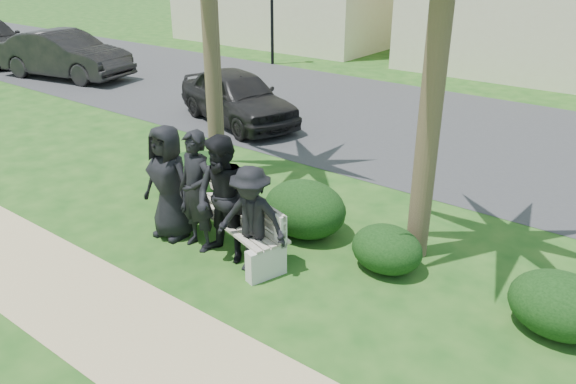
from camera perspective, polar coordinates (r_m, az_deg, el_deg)
name	(u,v)px	position (r m, az deg, el deg)	size (l,w,h in m)	color
ground	(230,268)	(8.26, -5.91, -7.66)	(160.00, 160.00, 0.00)	#174614
footpath	(129,329)	(7.31, -15.87, -13.28)	(30.00, 1.60, 0.01)	tan
asphalt_street	(451,133)	(14.57, 16.25, 5.78)	(160.00, 8.00, 0.01)	#2D2D30
park_bench	(226,219)	(8.75, -6.33, -2.73)	(2.73, 1.32, 0.90)	#A49889
man_a	(168,182)	(8.89, -12.05, 0.95)	(0.90, 0.59, 1.84)	black
man_b	(196,191)	(8.45, -9.30, 0.07)	(0.68, 0.45, 1.87)	black
man_c	(223,200)	(8.08, -6.57, -0.82)	(0.92, 0.72, 1.90)	black
man_d	(251,220)	(7.81, -3.73, -2.87)	(1.03, 0.59, 1.59)	black
hedge_a	(180,175)	(10.68, -10.95, 1.68)	(1.06, 0.87, 0.69)	black
hedge_b	(199,178)	(10.10, -8.99, 1.46)	(1.53, 1.26, 1.00)	black
hedge_d	(305,207)	(8.96, 1.71, -1.55)	(1.39, 1.15, 0.91)	black
hedge_e	(387,248)	(8.16, 10.01, -5.60)	(1.04, 0.86, 0.68)	black
hedge_f	(560,303)	(7.54, 25.92, -10.13)	(1.20, 0.99, 0.78)	black
car_a	(237,97)	(14.72, -5.16, 9.61)	(1.62, 4.03, 1.37)	black
car_b	(65,55)	(21.28, -21.73, 12.81)	(1.68, 4.82, 1.59)	black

